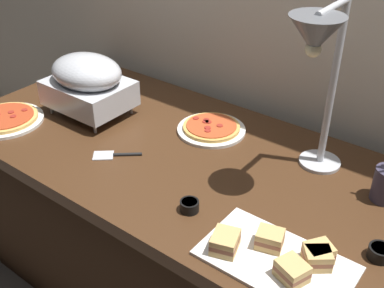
{
  "coord_description": "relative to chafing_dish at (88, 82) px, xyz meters",
  "views": [
    {
      "loc": [
        0.84,
        -1.1,
        1.68
      ],
      "look_at": [
        -0.01,
        0.0,
        0.81
      ],
      "focal_mm": 44.43,
      "sensor_mm": 36.0,
      "label": 1
    }
  ],
  "objects": [
    {
      "name": "sauce_cup_near",
      "position": [
        0.69,
        -0.24,
        -0.12
      ],
      "size": [
        0.06,
        0.06,
        0.03
      ],
      "color": "black",
      "rests_on": "buffet_table"
    },
    {
      "name": "pizza_plate_front",
      "position": [
        0.47,
        0.18,
        -0.13
      ],
      "size": [
        0.26,
        0.26,
        0.03
      ],
      "color": "white",
      "rests_on": "buffet_table"
    },
    {
      "name": "pizza_plate_center",
      "position": [
        -0.21,
        -0.26,
        -0.13
      ],
      "size": [
        0.29,
        0.29,
        0.03
      ],
      "color": "white",
      "rests_on": "buffet_table"
    },
    {
      "name": "serving_spatula",
      "position": [
        0.3,
        -0.17,
        -0.14
      ],
      "size": [
        0.15,
        0.14,
        0.01
      ],
      "color": "#B7BABF",
      "rests_on": "buffet_table"
    },
    {
      "name": "sandwich_platter",
      "position": [
        1.0,
        -0.27,
        -0.12
      ],
      "size": [
        0.39,
        0.23,
        0.06
      ],
      "color": "white",
      "rests_on": "buffet_table"
    },
    {
      "name": "buffet_table",
      "position": [
        0.53,
        -0.01,
        -0.51
      ],
      "size": [
        1.9,
        0.84,
        0.76
      ],
      "color": "#422816",
      "rests_on": "ground_plane"
    },
    {
      "name": "heat_lamp",
      "position": [
        0.89,
        0.07,
        0.3
      ],
      "size": [
        0.15,
        0.34,
        0.57
      ],
      "color": "#B7BABF",
      "rests_on": "buffet_table"
    },
    {
      "name": "chafing_dish",
      "position": [
        0.0,
        0.0,
        0.0
      ],
      "size": [
        0.32,
        0.25,
        0.25
      ],
      "color": "#B7BABF",
      "rests_on": "buffet_table"
    },
    {
      "name": "sauce_cup_far",
      "position": [
        1.21,
        -0.09,
        -0.12
      ],
      "size": [
        0.06,
        0.06,
        0.04
      ],
      "color": "black",
      "rests_on": "buffet_table"
    }
  ]
}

